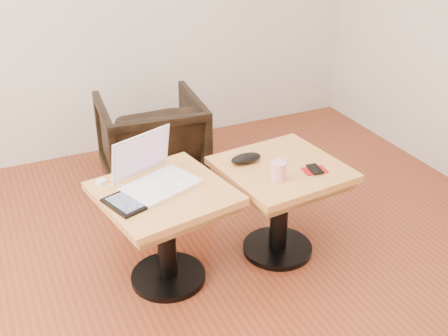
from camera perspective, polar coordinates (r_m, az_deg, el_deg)
name	(u,v)px	position (r m, az deg, el deg)	size (l,w,h in m)	color
room_shell	(194,66)	(2.01, -3.08, 10.26)	(4.52, 4.52, 2.71)	maroon
side_table_left	(165,214)	(2.87, -6.04, -4.64)	(0.71, 0.71, 0.56)	black
side_table_right	(281,188)	(3.09, 5.78, -2.06)	(0.68, 0.68, 0.56)	black
laptop	(154,175)	(2.83, -7.09, -0.75)	(0.44, 0.40, 0.25)	white
tablet	(128,202)	(2.71, -9.77, -3.46)	(0.23, 0.26, 0.02)	black
charging_adapter	(101,182)	(2.90, -12.35, -1.42)	(0.04, 0.04, 0.03)	white
glasses_case	(246,158)	(3.03, 2.26, 0.98)	(0.18, 0.08, 0.06)	black
striped_cup	(278,171)	(2.87, 5.56, -0.32)	(0.08, 0.08, 0.10)	#F4476F
earbuds_tangle	(284,160)	(3.07, 6.08, 0.81)	(0.08, 0.05, 0.01)	white
phone_on_sleeve	(315,170)	(3.00, 9.20, -0.17)	(0.13, 0.12, 0.02)	maroon
armchair	(152,140)	(3.90, -7.37, 2.80)	(0.67, 0.69, 0.63)	black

